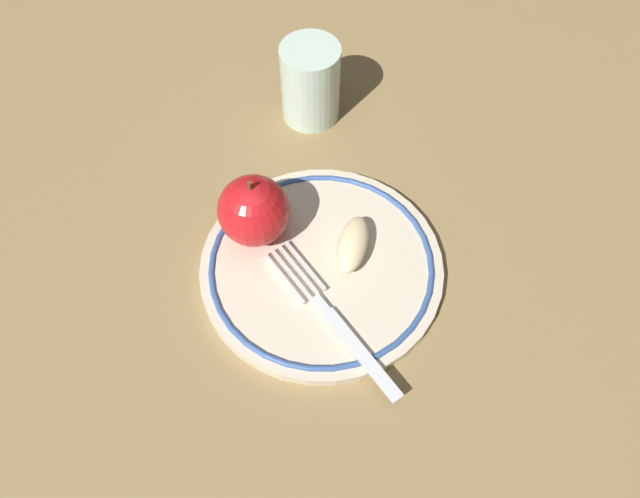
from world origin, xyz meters
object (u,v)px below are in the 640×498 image
fork (336,323)px  drinking_glass (311,83)px  plate (320,264)px  apple_slice_front (353,244)px  apple_red_whole (254,211)px

fork → drinking_glass: (0.19, 0.19, 0.03)m
fork → plate: bearing=-23.4°
apple_slice_front → drinking_glass: (0.12, 0.16, 0.02)m
plate → apple_slice_front: apple_slice_front is taller
fork → drinking_glass: bearing=-30.7°
plate → drinking_glass: size_ratio=2.57×
apple_red_whole → fork: size_ratio=0.42×
apple_red_whole → apple_slice_front: 0.10m
apple_slice_front → drinking_glass: bearing=26.2°
apple_slice_front → fork: (-0.07, -0.04, -0.01)m
plate → apple_slice_front: bearing=-30.4°
apple_slice_front → plate: bearing=124.1°
apple_red_whole → drinking_glass: (0.17, 0.07, -0.00)m
apple_red_whole → apple_slice_front: bearing=-63.7°
plate → apple_slice_front: size_ratio=3.64×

